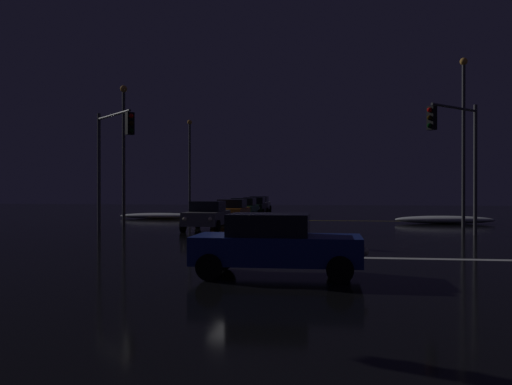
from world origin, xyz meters
The scene contains 16 objects.
ground centered at (0.00, 0.00, -0.05)m, with size 120.00×120.00×0.10m, color black.
stop_line_north centered at (0.00, 9.13, 0.00)m, with size 0.35×15.72×0.01m.
centre_line_ns centered at (0.00, 20.73, 0.00)m, with size 22.00×0.15×0.01m.
snow_bank_left_curb centered at (-9.93, 21.46, 0.22)m, with size 6.53×1.50×0.44m.
snow_bank_right_curb centered at (9.93, 18.34, 0.25)m, with size 6.25×1.50×0.51m.
sedan_gray centered at (-3.98, 10.85, 0.80)m, with size 2.02×4.33×1.57m.
sedan_orange centered at (-3.65, 16.45, 0.80)m, with size 2.02×4.33×1.57m.
sedan_green centered at (-3.76, 21.93, 0.80)m, with size 2.02×4.33×1.57m.
sedan_black centered at (-3.68, 27.19, 0.80)m, with size 2.02×4.33×1.57m.
sedan_silver centered at (-4.13, 33.59, 0.80)m, with size 2.02×4.33×1.57m.
sedan_blue_crossing centered at (1.21, -3.93, 0.80)m, with size 4.33×2.02×1.57m.
traffic_signal_nw centered at (-8.34, 8.34, 4.29)m, with size 3.10×3.10×6.23m.
traffic_signal_ne centered at (8.47, 8.47, 4.29)m, with size 2.81×2.81×6.27m.
streetlamp_left_far centered at (-10.23, 30.73, 5.02)m, with size 0.44×0.44×8.67m.
streetlamp_right_near centered at (10.23, 14.73, 5.60)m, with size 0.44×0.44×9.79m.
streetlamp_left_near centered at (-10.23, 14.73, 5.06)m, with size 0.44×0.44×8.75m.
Camera 1 is at (2.55, -17.32, 2.17)m, focal length 37.45 mm.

